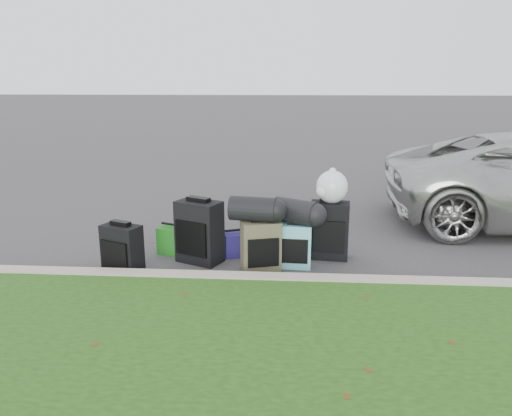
# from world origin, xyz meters

# --- Properties ---
(ground) EXTENTS (120.00, 120.00, 0.00)m
(ground) POSITION_xyz_m (0.00, 0.00, 0.00)
(ground) COLOR #383535
(ground) RESTS_ON ground
(curb) EXTENTS (120.00, 0.18, 0.15)m
(curb) POSITION_xyz_m (0.00, -1.00, 0.07)
(curb) COLOR #9E937F
(curb) RESTS_ON ground
(suitcase_small_black) EXTENTS (0.49, 0.39, 0.54)m
(suitcase_small_black) POSITION_xyz_m (-1.54, -0.64, 0.27)
(suitcase_small_black) COLOR black
(suitcase_small_black) RESTS_ON ground
(suitcase_large_black_left) EXTENTS (0.59, 0.50, 0.74)m
(suitcase_large_black_left) POSITION_xyz_m (-0.74, -0.26, 0.37)
(suitcase_large_black_left) COLOR black
(suitcase_large_black_left) RESTS_ON ground
(suitcase_olive) EXTENTS (0.48, 0.37, 0.58)m
(suitcase_olive) POSITION_xyz_m (0.00, -0.50, 0.29)
(suitcase_olive) COLOR #413F2A
(suitcase_olive) RESTS_ON ground
(suitcase_teal) EXTENTS (0.37, 0.23, 0.51)m
(suitcase_teal) POSITION_xyz_m (0.39, -0.36, 0.26)
(suitcase_teal) COLOR #57A8AE
(suitcase_teal) RESTS_ON ground
(suitcase_large_black_right) EXTENTS (0.49, 0.33, 0.69)m
(suitcase_large_black_right) POSITION_xyz_m (0.80, -0.01, 0.34)
(suitcase_large_black_right) COLOR black
(suitcase_large_black_right) RESTS_ON ground
(tote_green) EXTENTS (0.36, 0.32, 0.33)m
(tote_green) POSITION_xyz_m (-1.14, 0.01, 0.17)
(tote_green) COLOR #1B6E18
(tote_green) RESTS_ON ground
(tote_navy) EXTENTS (0.33, 0.30, 0.29)m
(tote_navy) POSITION_xyz_m (-0.35, -0.04, 0.14)
(tote_navy) COLOR #201854
(tote_navy) RESTS_ON ground
(duffel_left) EXTENTS (0.55, 0.35, 0.27)m
(duffel_left) POSITION_xyz_m (-0.09, -0.49, 0.72)
(duffel_left) COLOR black
(duffel_left) RESTS_ON suitcase_olive
(duffel_right) EXTENTS (0.58, 0.50, 0.28)m
(duffel_right) POSITION_xyz_m (0.38, -0.32, 0.65)
(duffel_right) COLOR black
(duffel_right) RESTS_ON suitcase_teal
(trash_bag) EXTENTS (0.38, 0.38, 0.38)m
(trash_bag) POSITION_xyz_m (0.81, -0.01, 0.88)
(trash_bag) COLOR white
(trash_bag) RESTS_ON suitcase_large_black_right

